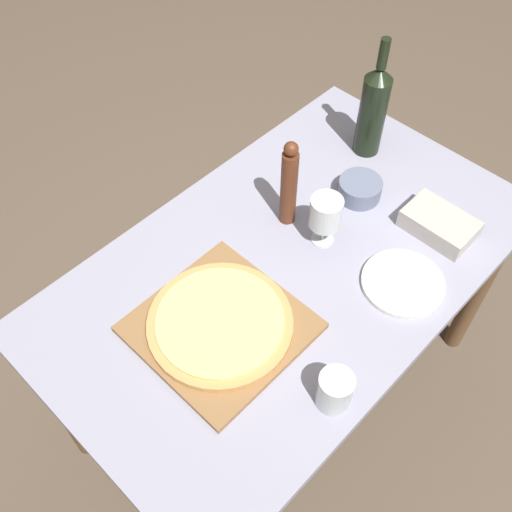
{
  "coord_description": "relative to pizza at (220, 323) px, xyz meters",
  "views": [
    {
      "loc": [
        0.59,
        -0.74,
        2.02
      ],
      "look_at": [
        -0.05,
        -0.08,
        0.82
      ],
      "focal_mm": 42.0,
      "sensor_mm": 36.0,
      "label": 1
    }
  ],
  "objects": [
    {
      "name": "wine_bottle",
      "position": [
        -0.14,
        0.76,
        0.12
      ],
      "size": [
        0.08,
        0.08,
        0.38
      ],
      "color": "black",
      "rests_on": "dining_table"
    },
    {
      "name": "ground_plane",
      "position": [
        -0.01,
        0.27,
        -0.79
      ],
      "size": [
        12.0,
        12.0,
        0.0
      ],
      "primitive_type": "plane",
      "color": "brown"
    },
    {
      "name": "food_container",
      "position": [
        0.2,
        0.63,
        -0.0
      ],
      "size": [
        0.19,
        0.12,
        0.06
      ],
      "color": "#BCB7AD",
      "rests_on": "dining_table"
    },
    {
      "name": "pizza",
      "position": [
        0.0,
        0.0,
        0.0
      ],
      "size": [
        0.35,
        0.35,
        0.02
      ],
      "color": "tan",
      "rests_on": "cutting_board"
    },
    {
      "name": "dinner_plate",
      "position": [
        0.24,
        0.41,
        -0.02
      ],
      "size": [
        0.21,
        0.21,
        0.01
      ],
      "color": "silver",
      "rests_on": "dining_table"
    },
    {
      "name": "wine_glass",
      "position": [
        -0.0,
        0.39,
        0.08
      ],
      "size": [
        0.09,
        0.09,
        0.15
      ],
      "color": "silver",
      "rests_on": "dining_table"
    },
    {
      "name": "cutting_board",
      "position": [
        0.0,
        0.0,
        -0.02
      ],
      "size": [
        0.37,
        0.37,
        0.02
      ],
      "color": "olive",
      "rests_on": "dining_table"
    },
    {
      "name": "dining_table",
      "position": [
        -0.01,
        0.27,
        -0.14
      ],
      "size": [
        0.8,
        1.34,
        0.76
      ],
      "color": "#9393A8",
      "rests_on": "ground_plane"
    },
    {
      "name": "pepper_mill",
      "position": [
        -0.12,
        0.38,
        0.1
      ],
      "size": [
        0.04,
        0.04,
        0.28
      ],
      "color": "#5B2D19",
      "rests_on": "dining_table"
    },
    {
      "name": "drinking_tumbler",
      "position": [
        0.31,
        0.05,
        0.02
      ],
      "size": [
        0.08,
        0.08,
        0.1
      ],
      "color": "silver",
      "rests_on": "dining_table"
    },
    {
      "name": "small_bowl",
      "position": [
        -0.03,
        0.58,
        -0.0
      ],
      "size": [
        0.12,
        0.12,
        0.06
      ],
      "color": "slate",
      "rests_on": "dining_table"
    }
  ]
}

